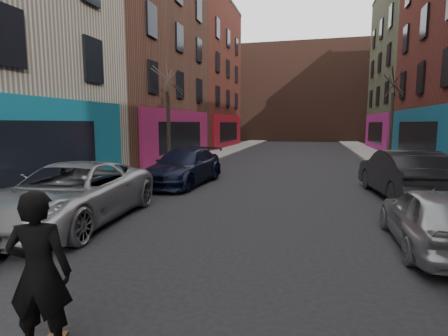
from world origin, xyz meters
The scene contains 11 objects.
sidewalk_left centered at (-6.25, 30.00, 0.07)m, with size 2.50×84.00×0.13m, color gray.
sidewalk_right centered at (6.25, 30.00, 0.07)m, with size 2.50×84.00×0.13m, color gray.
buildings_left centered at (-13.50, 16.00, 8.25)m, with size 12.00×56.00×16.50m, color maroon.
building_far centered at (0.00, 56.00, 7.00)m, with size 40.00×10.00×14.00m, color #47281E.
tree_left_far centered at (-6.20, 18.00, 3.38)m, with size 2.00×2.00×6.50m, color black, non-canonical shape.
tree_right_far centered at (6.20, 24.00, 3.53)m, with size 2.00×2.00×6.80m, color black, non-canonical shape.
parked_left_far centered at (-4.60, 7.83, 0.79)m, with size 2.62×5.69×1.58m, color #92949A.
parked_left_end centered at (-3.88, 14.15, 0.75)m, with size 2.10×5.18×1.50m, color black.
parked_right_far centered at (3.97, 7.99, 0.67)m, with size 1.58×3.92×1.33m, color gray.
parked_right_end centered at (4.60, 13.44, 0.85)m, with size 1.79×5.13×1.69m, color black.
skateboarder centered at (-1.32, 3.08, 1.02)m, with size 0.67×0.44×1.84m, color black.
Camera 1 is at (1.48, 0.12, 2.62)m, focal length 28.00 mm.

